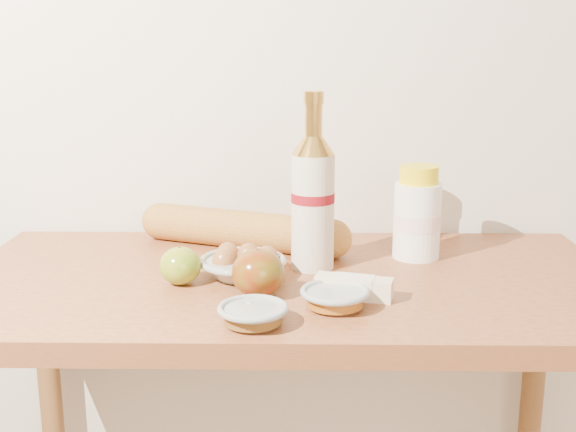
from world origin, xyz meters
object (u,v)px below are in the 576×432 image
object	(u,v)px
cream_bottle	(417,215)
egg_bowl	(243,265)
table	(288,339)
bourbon_bottle	(313,198)
baguette	(242,230)

from	to	relation	value
cream_bottle	egg_bowl	size ratio (longest dim) A/B	0.93
table	egg_bowl	size ratio (longest dim) A/B	6.10
cream_bottle	egg_bowl	world-z (taller)	cream_bottle
bourbon_bottle	baguette	bearing A→B (deg)	116.96
egg_bowl	baguette	bearing A→B (deg)	94.87
table	cream_bottle	bearing A→B (deg)	25.86
baguette	table	bearing A→B (deg)	-41.22
bourbon_bottle	table	bearing A→B (deg)	-152.05
table	bourbon_bottle	xyz separation A→B (m)	(0.04, 0.05, 0.26)
bourbon_bottle	baguette	distance (m)	0.21
bourbon_bottle	baguette	xyz separation A→B (m)	(-0.14, 0.13, -0.09)
cream_bottle	baguette	xyz separation A→B (m)	(-0.35, 0.06, -0.05)
egg_bowl	bourbon_bottle	bearing A→B (deg)	23.67
cream_bottle	bourbon_bottle	bearing A→B (deg)	-177.54
egg_bowl	cream_bottle	bearing A→B (deg)	20.77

